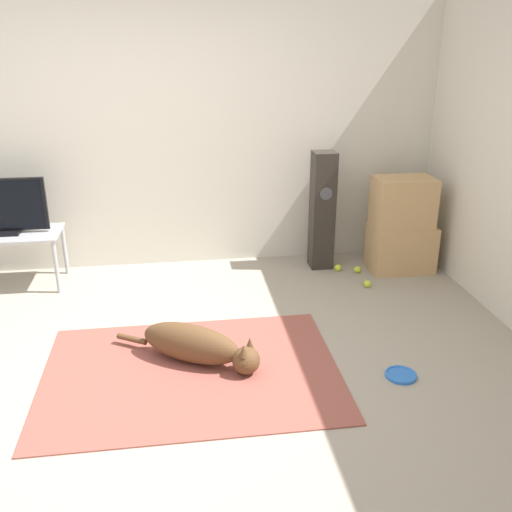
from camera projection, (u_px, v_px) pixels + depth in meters
name	position (u px, v px, depth m)	size (l,w,h in m)	color
ground_plane	(175.00, 379.00, 3.76)	(12.00, 12.00, 0.00)	#9E9384
wall_back	(165.00, 132.00, 5.23)	(8.00, 0.06, 2.55)	beige
area_rug	(192.00, 372.00, 3.82)	(1.97, 1.41, 0.01)	#934C42
dog	(197.00, 345.00, 3.89)	(0.98, 0.64, 0.27)	brown
frisbee	(401.00, 375.00, 3.78)	(0.21, 0.21, 0.03)	blue
cardboard_box_lower	(401.00, 248.00, 5.42)	(0.59, 0.39, 0.44)	tan
cardboard_box_upper	(403.00, 202.00, 5.25)	(0.54, 0.35, 0.46)	tan
floor_speaker	(322.00, 211.00, 5.37)	(0.21, 0.21, 1.12)	#2D2823
tv_stand	(6.00, 240.00, 4.99)	(0.94, 0.49, 0.50)	#A8A8AD
tv	(1.00, 207.00, 4.89)	(0.77, 0.20, 0.49)	black
tennis_ball_by_boxes	(338.00, 268.00, 5.45)	(0.07, 0.07, 0.07)	#C6E033
tennis_ball_near_speaker	(357.00, 269.00, 5.41)	(0.07, 0.07, 0.07)	#C6E033
tennis_ball_loose_on_carpet	(367.00, 284.00, 5.10)	(0.07, 0.07, 0.07)	#C6E033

